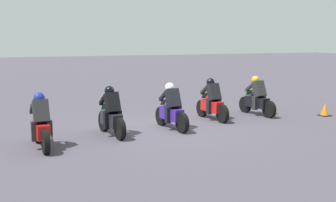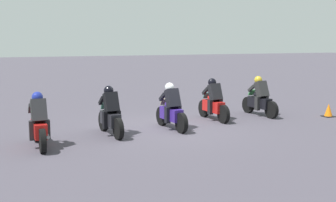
# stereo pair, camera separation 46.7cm
# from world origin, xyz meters

# --- Properties ---
(ground_plane) EXTENTS (120.00, 120.00, 0.00)m
(ground_plane) POSITION_xyz_m (0.00, 0.00, 0.00)
(ground_plane) COLOR #47424D
(rider_lane_a) EXTENTS (2.04, 0.56, 1.51)m
(rider_lane_a) POSITION_xyz_m (0.93, -4.17, 0.62)
(rider_lane_a) COLOR black
(rider_lane_a) RESTS_ON ground_plane
(rider_lane_b) EXTENTS (2.04, 0.55, 1.51)m
(rider_lane_b) POSITION_xyz_m (0.76, -2.10, 0.62)
(rider_lane_b) COLOR black
(rider_lane_b) RESTS_ON ground_plane
(rider_lane_c) EXTENTS (2.04, 0.56, 1.51)m
(rider_lane_c) POSITION_xyz_m (-0.19, -0.07, 0.62)
(rider_lane_c) COLOR black
(rider_lane_c) RESTS_ON ground_plane
(rider_lane_d) EXTENTS (2.04, 0.55, 1.51)m
(rider_lane_d) POSITION_xyz_m (-0.34, 1.99, 0.62)
(rider_lane_d) COLOR black
(rider_lane_d) RESTS_ON ground_plane
(rider_lane_e) EXTENTS (2.04, 0.54, 1.51)m
(rider_lane_e) POSITION_xyz_m (-1.13, 4.17, 0.62)
(rider_lane_e) COLOR black
(rider_lane_e) RESTS_ON ground_plane
(traffic_cone) EXTENTS (0.40, 0.40, 0.50)m
(traffic_cone) POSITION_xyz_m (-0.24, -6.45, 0.23)
(traffic_cone) COLOR black
(traffic_cone) RESTS_ON ground_plane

